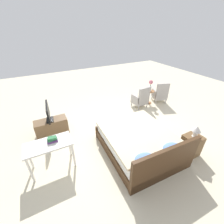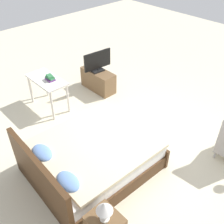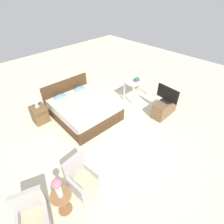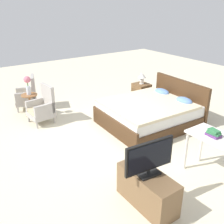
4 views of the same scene
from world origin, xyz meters
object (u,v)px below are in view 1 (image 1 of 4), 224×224
(table_lamp, at_px, (197,130))
(nightstand, at_px, (191,145))
(bed, at_px, (139,143))
(armchair_by_window_right, at_px, (141,99))
(book_stack, at_px, (52,139))
(armchair_by_window_left, at_px, (160,94))
(flower_vase, at_px, (151,84))
(tv_flatscreen, at_px, (48,113))
(vanity_desk, at_px, (49,147))
(tv_stand, at_px, (52,127))
(side_table, at_px, (149,95))

(table_lamp, bearing_deg, nightstand, -90.00)
(bed, xyz_separation_m, armchair_by_window_right, (-1.59, -2.08, 0.08))
(armchair_by_window_right, xyz_separation_m, book_stack, (3.66, 1.50, 0.44))
(nightstand, xyz_separation_m, table_lamp, (-0.00, 0.00, 0.51))
(armchair_by_window_right, relative_size, table_lamp, 2.79)
(armchair_by_window_left, relative_size, nightstand, 1.54)
(flower_vase, distance_m, nightstand, 3.12)
(table_lamp, relative_size, tv_flatscreen, 0.43)
(nightstand, relative_size, vanity_desk, 0.57)
(armchair_by_window_left, xyz_separation_m, nightstand, (1.50, 2.79, -0.08))
(armchair_by_window_right, distance_m, tv_stand, 3.59)
(nightstand, height_order, vanity_desk, vanity_desk)
(nightstand, distance_m, vanity_desk, 3.58)
(bed, height_order, armchair_by_window_right, bed)
(table_lamp, height_order, book_stack, table_lamp)
(armchair_by_window_right, height_order, tv_flatscreen, tv_flatscreen)
(nightstand, xyz_separation_m, tv_stand, (3.16, -2.60, -0.03))
(armchair_by_window_right, distance_m, nightstand, 2.82)
(nightstand, height_order, tv_stand, nightstand)
(armchair_by_window_left, relative_size, flower_vase, 1.93)
(bed, relative_size, armchair_by_window_right, 2.35)
(side_table, xyz_separation_m, tv_flatscreen, (4.13, 0.31, 0.44))
(table_lamp, xyz_separation_m, tv_stand, (3.16, -2.60, -0.55))
(flower_vase, bearing_deg, vanity_desk, 21.13)
(side_table, height_order, nightstand, nightstand)
(armchair_by_window_left, xyz_separation_m, side_table, (0.53, -0.12, -0.01))
(bed, relative_size, flower_vase, 4.53)
(armchair_by_window_left, relative_size, tv_stand, 0.96)
(armchair_by_window_right, xyz_separation_m, side_table, (-0.54, -0.12, -0.01))
(tv_stand, bearing_deg, armchair_by_window_right, -177.09)
(side_table, distance_m, tv_stand, 4.14)
(book_stack, bearing_deg, nightstand, 158.41)
(armchair_by_window_left, distance_m, vanity_desk, 5.09)
(side_table, height_order, tv_flatscreen, tv_flatscreen)
(table_lamp, bearing_deg, book_stack, -21.60)
(armchair_by_window_left, relative_size, tv_flatscreen, 1.20)
(table_lamp, relative_size, vanity_desk, 0.32)
(armchair_by_window_right, relative_size, tv_stand, 0.96)
(nightstand, bearing_deg, side_table, -108.48)
(armchair_by_window_right, xyz_separation_m, tv_flatscreen, (3.59, 0.18, 0.43))
(book_stack, bearing_deg, armchair_by_window_left, -162.34)
(tv_stand, xyz_separation_m, tv_flatscreen, (0.00, -0.00, 0.54))
(armchair_by_window_left, xyz_separation_m, tv_stand, (4.65, 0.19, -0.11))
(book_stack, bearing_deg, tv_flatscreen, -93.24)
(armchair_by_window_right, height_order, side_table, armchair_by_window_right)
(table_lamp, height_order, vanity_desk, table_lamp)
(table_lamp, bearing_deg, armchair_by_window_right, -98.79)
(tv_stand, relative_size, tv_flatscreen, 1.25)
(armchair_by_window_left, height_order, flower_vase, flower_vase)
(bed, relative_size, nightstand, 3.62)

